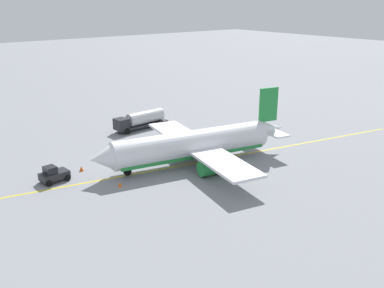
# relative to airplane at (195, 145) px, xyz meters

# --- Properties ---
(ground_plane) EXTENTS (400.00, 400.00, 0.00)m
(ground_plane) POSITION_rel_airplane_xyz_m (0.44, -0.09, -2.80)
(ground_plane) COLOR gray
(airplane) EXTENTS (30.65, 27.45, 9.97)m
(airplane) POSITION_rel_airplane_xyz_m (0.00, 0.00, 0.00)
(airplane) COLOR white
(airplane) RESTS_ON ground
(fuel_tanker) EXTENTS (10.82, 3.40, 3.15)m
(fuel_tanker) POSITION_rel_airplane_xyz_m (-3.15, -19.77, -1.07)
(fuel_tanker) COLOR #2D2D33
(fuel_tanker) RESTS_ON ground
(pushback_tug) EXTENTS (3.78, 2.63, 2.20)m
(pushback_tug) POSITION_rel_airplane_xyz_m (18.57, -6.21, -1.79)
(pushback_tug) COLOR #232328
(pushback_tug) RESTS_ON ground
(refueling_worker) EXTENTS (0.46, 0.58, 1.71)m
(refueling_worker) POSITION_rel_airplane_xyz_m (-6.74, -16.12, -1.98)
(refueling_worker) COLOR navy
(refueling_worker) RESTS_ON ground
(safety_cone_nose) EXTENTS (0.62, 0.62, 0.68)m
(safety_cone_nose) POSITION_rel_airplane_xyz_m (14.22, -7.39, -2.46)
(safety_cone_nose) COLOR #F2590F
(safety_cone_nose) RESTS_ON ground
(safety_cone_wingtip) EXTENTS (0.51, 0.51, 0.57)m
(safety_cone_wingtip) POSITION_rel_airplane_xyz_m (12.60, 0.52, -2.52)
(safety_cone_wingtip) COLOR #F2590F
(safety_cone_wingtip) RESTS_ON ground
(taxi_line_marking) EXTENTS (76.63, 16.22, 0.01)m
(taxi_line_marking) POSITION_rel_airplane_xyz_m (0.44, -0.09, -2.80)
(taxi_line_marking) COLOR yellow
(taxi_line_marking) RESTS_ON ground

